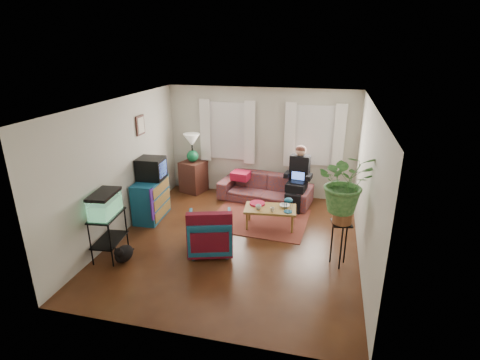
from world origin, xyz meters
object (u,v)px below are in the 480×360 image
(sofa, at_px, (265,184))
(dresser, at_px, (151,199))
(coffee_table, at_px, (270,217))
(plant_stand, at_px, (339,244))
(aquarium_stand, at_px, (109,236))
(armchair, at_px, (210,231))
(side_table, at_px, (193,177))

(sofa, bearing_deg, dresser, -137.98)
(coffee_table, height_order, plant_stand, plant_stand)
(aquarium_stand, distance_m, armchair, 1.75)
(aquarium_stand, relative_size, coffee_table, 0.78)
(sofa, height_order, coffee_table, sofa)
(sofa, relative_size, armchair, 2.77)
(dresser, distance_m, coffee_table, 2.55)
(plant_stand, bearing_deg, aquarium_stand, -170.45)
(side_table, distance_m, armchair, 2.96)
(armchair, xyz_separation_m, plant_stand, (2.24, 0.06, 0.01))
(coffee_table, bearing_deg, plant_stand, -44.77)
(side_table, height_order, coffee_table, side_table)
(coffee_table, relative_size, plant_stand, 1.30)
(side_table, relative_size, dresser, 0.82)
(armchair, bearing_deg, coffee_table, -144.76)
(dresser, xyz_separation_m, plant_stand, (3.88, -0.94, -0.03))
(coffee_table, bearing_deg, armchair, -133.24)
(aquarium_stand, height_order, coffee_table, aquarium_stand)
(aquarium_stand, height_order, plant_stand, aquarium_stand)
(armchair, height_order, plant_stand, plant_stand)
(armchair, relative_size, plant_stand, 0.98)
(side_table, xyz_separation_m, plant_stand, (3.54, -2.60, 0.01))
(dresser, height_order, armchair, dresser)
(sofa, xyz_separation_m, coffee_table, (0.33, -1.30, -0.21))
(sofa, bearing_deg, coffee_table, -67.14)
(armchair, distance_m, coffee_table, 1.48)
(side_table, distance_m, coffee_table, 2.67)
(aquarium_stand, bearing_deg, plant_stand, 3.22)
(side_table, bearing_deg, coffee_table, -34.43)
(sofa, relative_size, plant_stand, 2.72)
(armchair, bearing_deg, plant_stand, 164.56)
(dresser, height_order, plant_stand, dresser)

